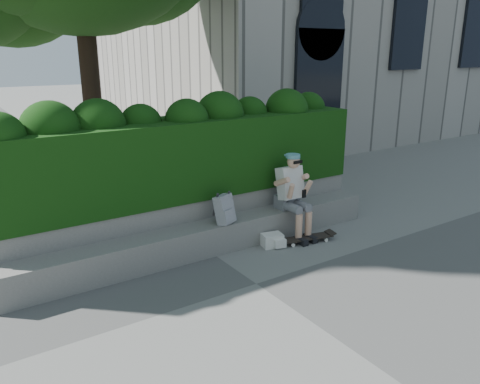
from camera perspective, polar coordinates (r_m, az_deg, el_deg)
ground at (r=6.30m, az=2.01°, el=-11.12°), size 80.00×80.00×0.00m
bench_ledge at (r=7.16m, az=-3.79°, el=-5.59°), size 6.00×0.45×0.45m
planter_wall at (r=7.50m, az=-5.62°, el=-3.35°), size 6.00×0.50×0.75m
hedge at (r=7.42m, az=-6.66°, el=4.24°), size 6.00×1.00×1.20m
person at (r=7.63m, az=6.39°, el=-0.02°), size 0.40×0.76×1.38m
skateboard at (r=7.61m, az=8.19°, el=-5.56°), size 0.88×0.39×0.09m
backpack_plaid at (r=7.03m, az=-1.89°, el=-2.13°), size 0.34×0.27×0.44m
backpack_ground at (r=7.39m, az=3.93°, el=-5.87°), size 0.36×0.29×0.21m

